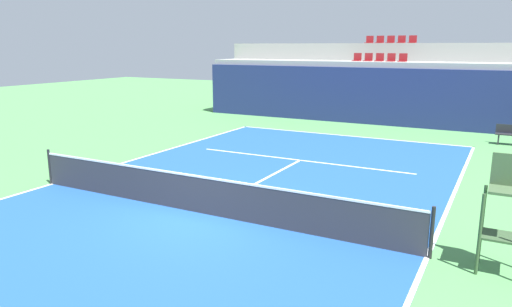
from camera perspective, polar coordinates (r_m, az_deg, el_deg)
ground_plane at (r=12.10m, az=-6.71°, el=-7.15°), size 80.00×80.00×0.00m
court_surface at (r=12.10m, az=-6.71°, el=-7.12°), size 11.00×24.00×0.01m
baseline_far at (r=22.61m, az=10.83°, el=2.11°), size 11.00×0.10×0.00m
sideline_left at (r=15.74m, az=-23.26°, el=-3.37°), size 0.10×24.00×0.00m
sideline_right at (r=10.22m, az=19.86°, el=-11.65°), size 0.10×24.00×0.00m
service_line_far at (r=17.50m, az=5.32°, el=-0.81°), size 8.26×0.10×0.00m
centre_service_line at (r=14.70m, az=0.43°, el=-3.40°), size 0.10×6.40×0.00m
back_wall at (r=26.17m, az=13.60°, el=6.70°), size 19.89×0.30×3.00m
stands_tier_lower at (r=27.46m, az=14.35°, el=7.24°), size 19.89×2.40×3.29m
stands_tier_upper at (r=29.75m, az=15.55°, el=8.52°), size 19.89×2.40×4.28m
seating_row_lower at (r=27.45m, az=14.61°, el=10.93°), size 2.95×0.44×0.44m
seating_row_upper at (r=29.78m, az=15.85°, el=12.88°), size 2.95×0.44×0.44m
tennis_net at (r=11.94m, az=-6.77°, el=-4.85°), size 11.08×0.08×1.07m
umpire_chair at (r=9.80m, az=27.70°, el=-6.09°), size 0.76×0.66×2.20m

